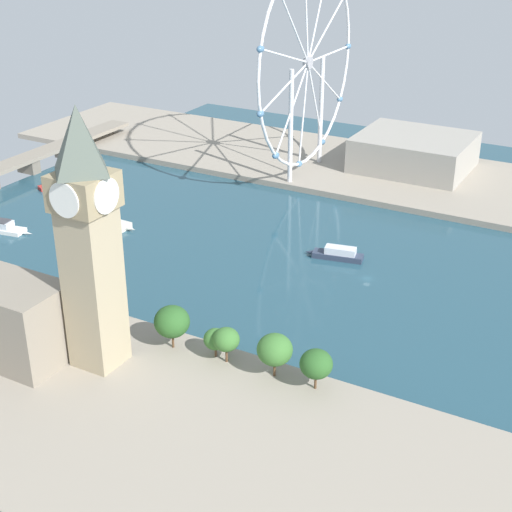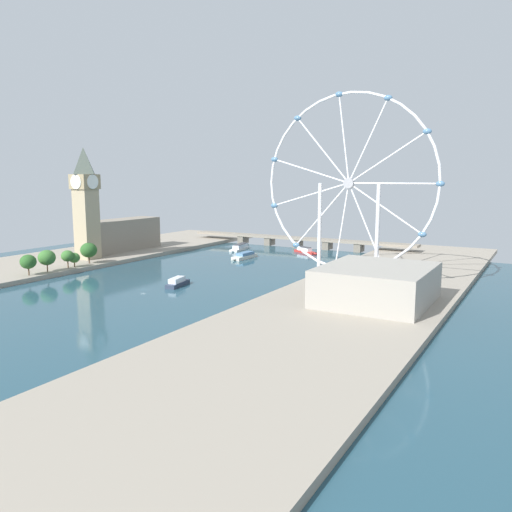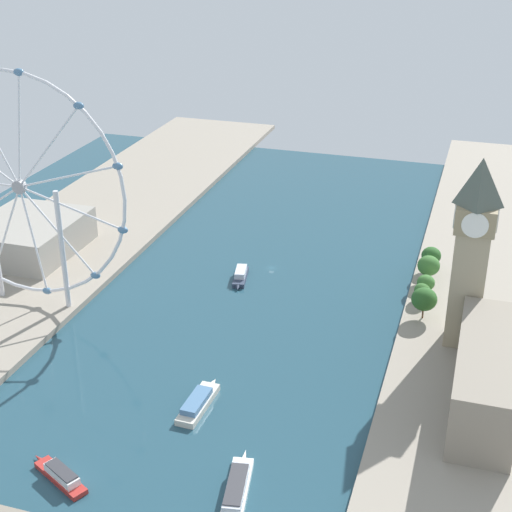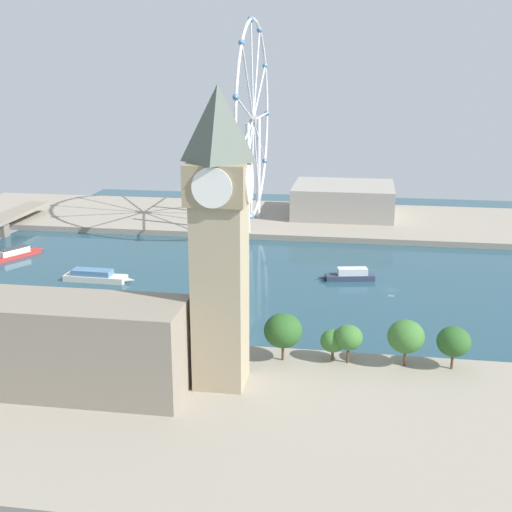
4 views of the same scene
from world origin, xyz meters
name	(u,v)px [view 4 (image 4 of 4)]	position (x,y,z in m)	size (l,w,h in m)	color
ground_plane	(392,290)	(0.00, 0.00, 0.00)	(406.66, 406.66, 0.00)	#234756
riverbank_left	(406,434)	(-118.33, 0.00, 1.50)	(90.00, 520.00, 3.00)	gray
riverbank_right	(386,223)	(118.33, 0.00, 1.50)	(90.00, 520.00, 3.00)	gray
clock_tower	(219,236)	(-100.20, 50.82, 45.96)	(17.08, 17.08, 82.73)	tan
parliament_block	(52,345)	(-110.97, 96.16, 16.02)	(22.00, 74.68, 26.04)	gray
tree_row_embankment	(362,336)	(-81.25, 11.76, 11.89)	(13.09, 61.29, 14.91)	#513823
ferris_wheel	(253,122)	(96.00, 73.72, 59.52)	(106.66, 3.20, 110.31)	silver
riverside_hall	(343,200)	(129.17, 25.12, 11.99)	(50.49, 58.40, 17.99)	gray
tour_boat_0	(16,253)	(21.53, 177.37, 2.09)	(26.93, 16.32, 5.13)	#B22D28
tour_boat_1	(350,275)	(11.28, 17.67, 2.15)	(10.01, 24.82, 5.26)	#2D384C
tour_boat_3	(96,276)	(-7.59, 125.47, 2.09)	(8.39, 31.66, 4.98)	beige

